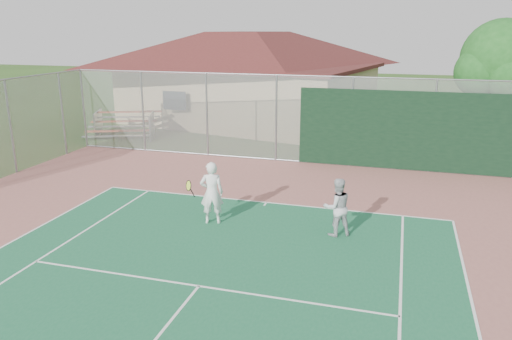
% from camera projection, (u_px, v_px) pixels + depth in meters
% --- Properties ---
extents(back_fence, '(20.08, 0.11, 3.53)m').
position_uv_depth(back_fence, '(354.00, 125.00, 19.30)').
color(back_fence, gray).
rests_on(back_fence, ground).
extents(side_fence_left, '(0.08, 9.00, 3.50)m').
position_uv_depth(side_fence_left, '(11.00, 127.00, 18.43)').
color(side_fence_left, gray).
rests_on(side_fence_left, ground).
extents(clubhouse, '(15.59, 11.98, 6.04)m').
position_uv_depth(clubhouse, '(248.00, 68.00, 28.40)').
color(clubhouse, tan).
rests_on(clubhouse, ground).
extents(bleachers, '(3.84, 2.97, 1.20)m').
position_uv_depth(bleachers, '(124.00, 124.00, 25.09)').
color(bleachers, '#B54A29').
rests_on(bleachers, ground).
extents(tree, '(4.18, 3.96, 5.83)m').
position_uv_depth(tree, '(503.00, 62.00, 22.13)').
color(tree, '#3D2A16').
rests_on(tree, ground).
extents(player_white_front, '(1.10, 0.76, 1.76)m').
position_uv_depth(player_white_front, '(211.00, 193.00, 13.78)').
color(player_white_front, white).
rests_on(player_white_front, ground).
extents(player_grey_back, '(0.95, 0.89, 1.56)m').
position_uv_depth(player_grey_back, '(337.00, 208.00, 12.98)').
color(player_grey_back, '#B3B6B9').
rests_on(player_grey_back, ground).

